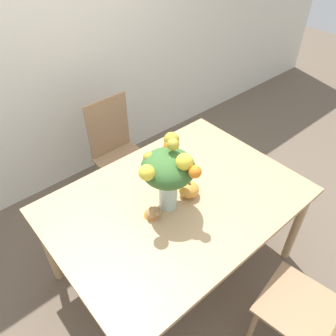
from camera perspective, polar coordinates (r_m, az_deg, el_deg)
name	(u,v)px	position (r m, az deg, el deg)	size (l,w,h in m)	color
ground_plane	(175,265)	(2.71, 1.24, -16.61)	(12.00, 12.00, 0.00)	brown
wall_back	(49,42)	(2.92, -19.97, 19.99)	(8.00, 0.06, 2.70)	silver
dining_table	(177,207)	(2.16, 1.50, -6.77)	(1.60, 1.15, 0.76)	tan
flower_vase	(168,171)	(1.86, 0.07, -0.46)	(0.37, 0.37, 0.49)	#B2CCBC
pumpkin	(189,189)	(2.09, 3.66, -3.73)	(0.13, 0.13, 0.12)	gold
turkey_figurine	(152,211)	(1.98, -2.82, -7.55)	(0.10, 0.13, 0.08)	#A87A4C
dining_chair_near_window	(119,153)	(2.92, -8.54, 2.65)	(0.43, 0.43, 0.98)	#9E7A56
dining_chair_far_side	(316,311)	(2.14, 24.34, -21.77)	(0.48, 0.48, 0.98)	#9E7A56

